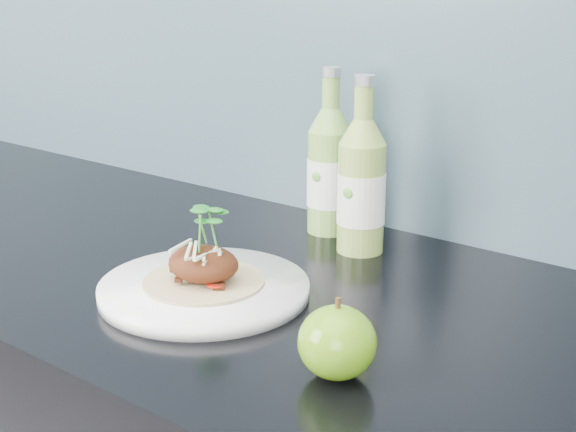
# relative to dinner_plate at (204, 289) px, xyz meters

# --- Properties ---
(dinner_plate) EXTENTS (0.29, 0.29, 0.02)m
(dinner_plate) POSITION_rel_dinner_plate_xyz_m (0.00, 0.00, 0.00)
(dinner_plate) COLOR white
(dinner_plate) RESTS_ON kitchen_counter
(pork_taco) EXTENTS (0.15, 0.15, 0.10)m
(pork_taco) POSITION_rel_dinner_plate_xyz_m (0.00, 0.00, 0.04)
(pork_taco) COLOR tan
(pork_taco) RESTS_ON dinner_plate
(green_apple) EXTENTS (0.08, 0.08, 0.08)m
(green_apple) POSITION_rel_dinner_plate_xyz_m (0.24, -0.06, 0.03)
(green_apple) COLOR #4F7F0D
(green_apple) RESTS_ON kitchen_counter
(cider_bottle_left) EXTENTS (0.08, 0.08, 0.24)m
(cider_bottle_left) POSITION_rel_dinner_plate_xyz_m (-0.02, 0.29, 0.08)
(cider_bottle_left) COLOR #79AC47
(cider_bottle_left) RESTS_ON kitchen_counter
(cider_bottle_right) EXTENTS (0.07, 0.07, 0.24)m
(cider_bottle_right) POSITION_rel_dinner_plate_xyz_m (0.06, 0.25, 0.08)
(cider_bottle_right) COLOR #8DAC47
(cider_bottle_right) RESTS_ON kitchen_counter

